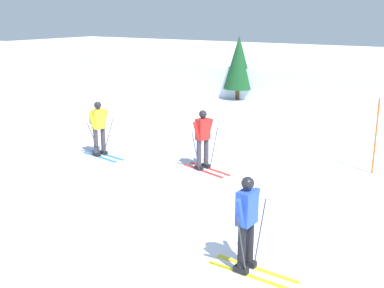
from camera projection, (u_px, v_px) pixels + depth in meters
name	position (u px, v px, depth m)	size (l,w,h in m)	color
ground_plane	(106.00, 241.00, 9.46)	(120.00, 120.00, 0.00)	silver
far_snow_ridge	(368.00, 82.00, 25.17)	(80.00, 8.59, 1.58)	silver
skier_blue	(247.00, 221.00, 8.15)	(1.61, 1.00, 1.71)	gold
skier_yellow	(98.00, 126.00, 14.86)	(1.64, 0.99, 1.71)	#237AC6
skier_red	(203.00, 138.00, 13.56)	(1.64, 0.98, 1.71)	red
trail_marker_pole	(376.00, 136.00, 13.17)	(0.05, 0.05, 2.11)	#C65614
conifer_far_left	(239.00, 63.00, 24.33)	(1.52, 1.52, 3.22)	#513823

